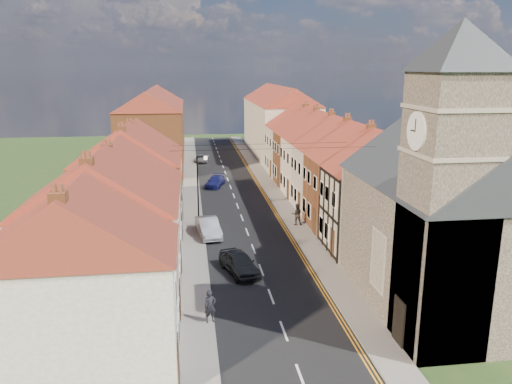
% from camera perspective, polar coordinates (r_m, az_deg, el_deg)
% --- Properties ---
extents(ground, '(160.00, 160.00, 0.00)m').
position_cam_1_polar(ground, '(24.98, 4.09, -17.83)').
color(ground, '#31451D').
rests_on(ground, ground).
extents(road, '(7.00, 90.00, 0.02)m').
position_cam_1_polar(road, '(52.60, -2.55, -0.43)').
color(road, black).
rests_on(road, ground).
extents(pavement_left, '(1.80, 90.00, 0.12)m').
position_cam_1_polar(pavement_left, '(52.39, -7.35, -0.54)').
color(pavement_left, slate).
rests_on(pavement_left, ground).
extents(pavement_right, '(1.80, 90.00, 0.12)m').
position_cam_1_polar(pavement_right, '(53.15, 2.18, -0.22)').
color(pavement_right, slate).
rests_on(pavement_right, ground).
extents(church, '(11.25, 14.25, 15.20)m').
position_cam_1_polar(church, '(28.71, 21.51, -1.67)').
color(church, '#3D342B').
rests_on(church, ground).
extents(cottage_r_tudor, '(8.30, 5.20, 9.00)m').
position_cam_1_polar(cottage_r_tudor, '(37.19, 14.28, 0.08)').
color(cottage_r_tudor, beige).
rests_on(cottage_r_tudor, ground).
extents(cottage_r_white_near, '(8.30, 6.00, 9.00)m').
position_cam_1_polar(cottage_r_white_near, '(42.12, 11.62, 1.85)').
color(cottage_r_white_near, brown).
rests_on(cottage_r_white_near, ground).
extents(cottage_r_cream_mid, '(8.30, 5.20, 9.00)m').
position_cam_1_polar(cottage_r_cream_mid, '(47.14, 9.48, 3.25)').
color(cottage_r_cream_mid, beige).
rests_on(cottage_r_cream_mid, ground).
extents(cottage_r_pink, '(8.30, 6.00, 9.00)m').
position_cam_1_polar(cottage_r_pink, '(52.24, 7.75, 4.36)').
color(cottage_r_pink, beige).
rests_on(cottage_r_pink, ground).
extents(cottage_r_white_far, '(8.30, 5.20, 9.00)m').
position_cam_1_polar(cottage_r_white_far, '(57.39, 6.32, 5.28)').
color(cottage_r_white_far, brown).
rests_on(cottage_r_white_far, ground).
extents(cottage_r_cream_far, '(8.30, 6.00, 9.00)m').
position_cam_1_polar(cottage_r_cream_far, '(62.59, 5.13, 6.03)').
color(cottage_r_cream_far, beige).
rests_on(cottage_r_cream_far, ground).
extents(cottage_l_brick_near, '(8.30, 5.70, 8.80)m').
position_cam_1_polar(cottage_l_brick_near, '(22.79, -19.45, -9.52)').
color(cottage_l_brick_near, '#ADABA3').
rests_on(cottage_l_brick_near, ground).
extents(cottage_l_cream, '(8.30, 6.30, 9.10)m').
position_cam_1_polar(cottage_l_cream, '(28.07, -17.18, -4.55)').
color(cottage_l_cream, beige).
rests_on(cottage_l_cream, ground).
extents(cottage_l_white, '(8.30, 6.90, 8.80)m').
position_cam_1_polar(cottage_l_white, '(34.17, -15.49, -1.40)').
color(cottage_l_white, '#ADABA3').
rests_on(cottage_l_white, ground).
extents(cottage_l_brick_mid, '(8.30, 5.70, 9.10)m').
position_cam_1_polar(cottage_l_brick_mid, '(40.01, -14.40, 1.13)').
color(cottage_l_brick_mid, brown).
rests_on(cottage_l_brick_mid, ground).
extents(cottage_l_pink, '(8.30, 6.30, 8.80)m').
position_cam_1_polar(cottage_l_pink, '(45.68, -13.60, 2.56)').
color(cottage_l_pink, brown).
rests_on(cottage_l_pink, ground).
extents(block_right_far, '(8.30, 24.20, 10.50)m').
position_cam_1_polar(block_right_far, '(77.38, 2.62, 8.22)').
color(block_right_far, beige).
rests_on(block_right_far, ground).
extents(block_left_far, '(8.30, 24.20, 10.50)m').
position_cam_1_polar(block_left_far, '(71.32, -11.63, 7.45)').
color(block_left_far, brown).
rests_on(block_left_far, ground).
extents(lamppost, '(0.88, 0.15, 6.00)m').
position_cam_1_polar(lamppost, '(41.85, -6.55, 0.66)').
color(lamppost, black).
rests_on(lamppost, pavement_left).
extents(car_near, '(2.81, 4.53, 1.44)m').
position_cam_1_polar(car_near, '(33.05, -1.93, -8.09)').
color(car_near, black).
rests_on(car_near, ground).
extents(car_mid, '(2.11, 4.60, 1.46)m').
position_cam_1_polar(car_mid, '(40.22, -5.48, -4.02)').
color(car_mid, '#B0B0B8').
rests_on(car_mid, ground).
extents(car_far, '(2.73, 4.36, 1.18)m').
position_cam_1_polar(car_far, '(56.74, -4.66, 1.21)').
color(car_far, navy).
rests_on(car_far, ground).
extents(car_distant, '(2.30, 4.13, 1.09)m').
position_cam_1_polar(car_distant, '(71.86, -6.21, 3.88)').
color(car_distant, '#94989A').
rests_on(car_distant, ground).
extents(pedestrian_left, '(0.74, 0.58, 1.78)m').
position_cam_1_polar(pedestrian_left, '(26.91, -5.27, -12.89)').
color(pedestrian_left, '#222228').
rests_on(pedestrian_left, pavement_left).
extents(pedestrian_right, '(0.97, 0.79, 1.84)m').
position_cam_1_polar(pedestrian_right, '(42.53, 4.68, -2.56)').
color(pedestrian_right, black).
rests_on(pedestrian_right, pavement_right).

